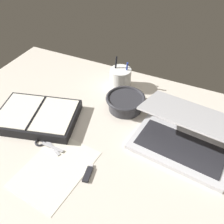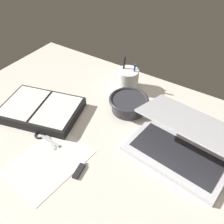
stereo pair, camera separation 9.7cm
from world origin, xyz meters
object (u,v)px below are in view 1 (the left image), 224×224
pen_cup (120,78)px  planner (37,116)px  bowl (125,102)px  scissors (45,142)px  laptop (184,137)px

pen_cup → planner: pen_cup is taller
bowl → planner: bearing=-143.3°
pen_cup → scissors: bearing=-104.1°
bowl → scissors: 37.03cm
planner → scissors: planner is taller
laptop → pen_cup: bearing=152.6°
bowl → planner: bowl is taller
laptop → scissors: (-47.27, -20.68, -4.35)cm
laptop → bowl: (-27.54, 10.50, -1.18)cm
laptop → bowl: 29.50cm
bowl → scissors: bowl is taller
bowl → pen_cup: (-8.42, 13.70, 1.38)cm
laptop → planner: bearing=-162.0°
planner → scissors: size_ratio=2.95×
planner → scissors: 13.59cm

